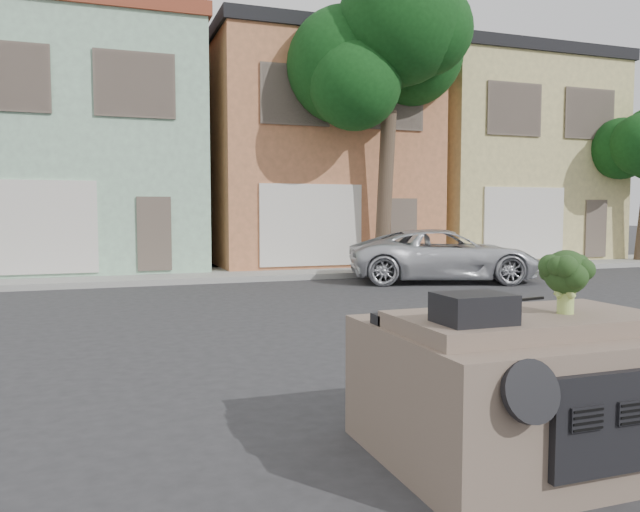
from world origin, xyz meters
TOP-DOWN VIEW (x-y plane):
  - ground_plane at (0.00, 0.00)m, footprint 120.00×120.00m
  - sidewalk at (0.00, 10.50)m, footprint 40.00×3.00m
  - townhouse_mint at (-3.50, 14.50)m, footprint 7.20×8.20m
  - townhouse_tan at (4.00, 14.50)m, footprint 7.20×8.20m
  - townhouse_beige at (11.50, 14.50)m, footprint 7.20×8.20m
  - silver_pickup at (5.63, 7.48)m, footprint 5.44×3.70m
  - tree_near at (5.00, 9.80)m, footprint 4.40×4.00m
  - car_dashboard at (0.00, -3.00)m, footprint 2.00×1.80m
  - instrument_hump at (-0.58, -3.35)m, footprint 0.48×0.38m
  - wiper_arm at (0.28, -2.62)m, footprint 0.69×0.15m
  - broccoli at (0.28, -3.23)m, footprint 0.54×0.54m

SIDE VIEW (x-z plane):
  - ground_plane at x=0.00m, z-range 0.00..0.00m
  - silver_pickup at x=5.63m, z-range -0.69..0.69m
  - sidewalk at x=0.00m, z-range 0.00..0.15m
  - car_dashboard at x=0.00m, z-range 0.00..1.12m
  - wiper_arm at x=0.28m, z-range 1.12..1.14m
  - instrument_hump at x=-0.58m, z-range 1.12..1.32m
  - broccoli at x=0.28m, z-range 1.12..1.60m
  - townhouse_mint at x=-3.50m, z-range 0.00..7.55m
  - townhouse_tan at x=4.00m, z-range 0.00..7.55m
  - townhouse_beige at x=11.50m, z-range 0.00..7.55m
  - tree_near at x=5.00m, z-range 0.00..8.50m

